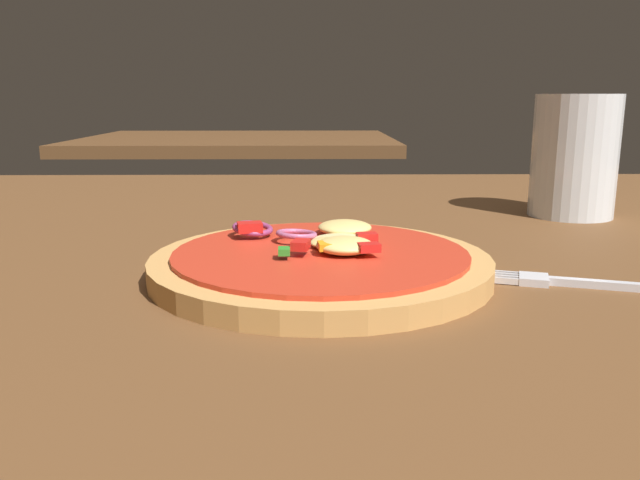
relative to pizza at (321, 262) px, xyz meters
name	(u,v)px	position (x,y,z in m)	size (l,w,h in m)	color
dining_table	(357,293)	(0.02, 0.01, -0.03)	(1.42, 1.09, 0.03)	brown
pizza	(321,262)	(0.00, 0.00, 0.00)	(0.23, 0.23, 0.03)	tan
fork	(586,283)	(0.17, -0.03, -0.01)	(0.17, 0.06, 0.01)	silver
beer_glass	(574,162)	(0.25, 0.21, 0.04)	(0.08, 0.08, 0.12)	silver
background_table	(239,142)	(-0.21, 1.46, -0.03)	(0.87, 0.67, 0.03)	brown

